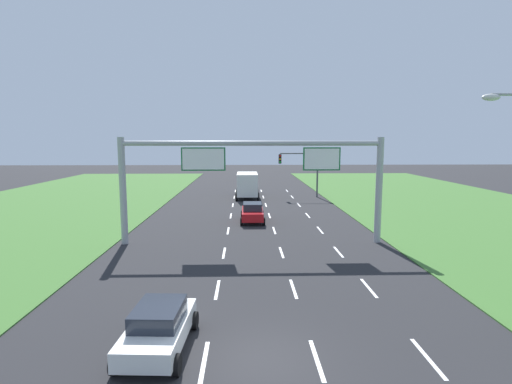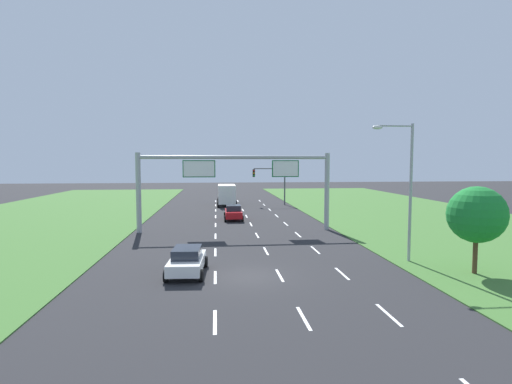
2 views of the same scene
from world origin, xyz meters
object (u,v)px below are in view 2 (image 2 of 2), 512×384
traffic_light_mast (271,178)px  roadside_tree_near (477,215)px  car_near_red (187,260)px  car_lead_silver (233,212)px  street_lamp (405,180)px  sign_gantry (236,177)px  box_truck (227,194)px

traffic_light_mast → roadside_tree_near: bearing=-80.4°
car_near_red → car_lead_silver: 20.97m
car_near_red → street_lamp: size_ratio=0.48×
car_near_red → traffic_light_mast: traffic_light_mast is taller
street_lamp → sign_gantry: bearing=128.6°
sign_gantry → box_truck: bearing=90.7°
box_truck → traffic_light_mast: bearing=-0.9°
box_truck → roadside_tree_near: 38.92m
roadside_tree_near → traffic_light_mast: bearing=99.6°
sign_gantry → street_lamp: street_lamp is taller
traffic_light_mast → car_near_red: bearing=-105.3°
roadside_tree_near → sign_gantry: bearing=129.2°
car_near_red → traffic_light_mast: bearing=77.9°
box_truck → traffic_light_mast: 6.85m
car_near_red → sign_gantry: bearing=79.3°
car_near_red → box_truck: size_ratio=0.57×
car_near_red → street_lamp: (13.10, 1.36, 4.32)m
car_near_red → street_lamp: street_lamp is taller
box_truck → street_lamp: street_lamp is taller
sign_gantry → roadside_tree_near: 19.67m
traffic_light_mast → roadside_tree_near: (6.18, -36.64, -0.55)m
box_truck → roadside_tree_near: bearing=-70.9°
car_near_red → sign_gantry: (3.37, 13.55, 4.11)m
car_lead_silver → roadside_tree_near: size_ratio=0.89×
box_truck → roadside_tree_near: size_ratio=1.47×
car_near_red → street_lamp: 13.86m
traffic_light_mast → street_lamp: size_ratio=0.66×
sign_gantry → traffic_light_mast: sign_gantry is taller
car_lead_silver → box_truck: 14.45m
car_near_red → box_truck: bearing=88.2°
traffic_light_mast → roadside_tree_near: 37.16m
traffic_light_mast → car_lead_silver: bearing=-113.2°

